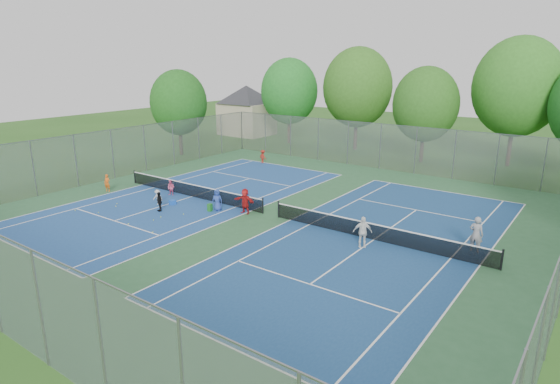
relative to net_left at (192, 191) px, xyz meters
The scene contains 35 objects.
ground 7.01m from the net_left, ahead, with size 120.00×120.00×0.00m, color #28561A.
court_pad 7.01m from the net_left, ahead, with size 32.00×32.00×0.01m, color #2A5935.
court_left 0.44m from the net_left, ahead, with size 10.97×23.77×0.01m, color navy.
court_right 14.01m from the net_left, ahead, with size 10.97×23.77×0.01m, color navy.
net_left is the anchor object (origin of this frame).
net_right 14.00m from the net_left, ahead, with size 12.87×0.10×0.91m, color black.
fence_north 17.53m from the net_left, 66.37° to the left, with size 32.00×0.10×4.00m, color gray.
fence_west 9.13m from the net_left, behind, with size 32.00×0.10×4.00m, color gray.
house 28.55m from the net_left, 122.01° to the left, with size 11.03×11.03×7.30m.
tree_nw 23.72m from the net_left, 107.65° to the left, with size 6.40×6.40×9.58m.
tree_nl 23.81m from the net_left, 87.51° to the left, with size 7.20×7.20×10.69m.
tree_nc 23.38m from the net_left, 66.80° to the left, with size 6.00×6.00×8.85m.
tree_nr 29.59m from the net_left, 56.31° to the left, with size 7.60×7.60×11.42m.
tree_side_w 16.34m from the net_left, 140.19° to the left, with size 5.60×5.60×8.47m.
ball_crate 2.12m from the net_left, 81.56° to the right, with size 0.37×0.37×0.31m, color blue.
ball_hopper 3.73m from the net_left, 25.96° to the right, with size 0.26×0.26×0.50m, color #217B22.
student_a 6.63m from the net_left, 156.17° to the right, with size 0.47×0.31×1.29m, color #DD5914.
student_b 1.60m from the net_left, 157.95° to the right, with size 0.55×0.43×1.12m, color #E75984.
student_c 2.72m from the net_left, 99.02° to the right, with size 0.68×0.39×1.06m, color beige.
student_d 3.59m from the net_left, 78.32° to the right, with size 0.76×0.31×1.29m, color black.
student_e 3.85m from the net_left, 18.72° to the right, with size 0.69×0.45×1.42m, color #284293.
student_f 5.48m from the net_left, ahead, with size 1.51×0.48×1.63m, color #B1191A.
child_far_baseline 12.05m from the net_left, 103.37° to the left, with size 0.80×0.46×1.24m, color #A02016.
instructor 18.88m from the net_left, ahead, with size 0.69×0.45×1.88m, color gray.
teen_court_b 13.96m from the net_left, ahead, with size 0.97×0.41×1.66m, color white.
tennis_ball_0 7.67m from the net_left, 118.98° to the right, with size 0.07×0.07×0.07m, color #BACF30.
tennis_ball_1 6.44m from the net_left, 109.38° to the right, with size 0.07×0.07×0.07m, color #A9C42D.
tennis_ball_2 5.33m from the net_left, 69.33° to the right, with size 0.07×0.07×0.07m, color #B5C72E.
tennis_ball_3 6.42m from the net_left, 79.05° to the right, with size 0.07×0.07×0.07m, color #EAF138.
tennis_ball_4 4.03m from the net_left, 51.38° to the right, with size 0.07×0.07×0.07m, color #A6C32D.
tennis_ball_5 4.70m from the net_left, 67.69° to the right, with size 0.07×0.07×0.07m, color #CBEC36.
tennis_ball_6 5.21m from the net_left, 116.43° to the right, with size 0.07×0.07×0.07m, color gold.
tennis_ball_7 5.09m from the net_left, 123.16° to the right, with size 0.07×0.07×0.07m, color gold.
tennis_ball_8 7.25m from the net_left, 61.24° to the right, with size 0.07×0.07×0.07m, color #C2D431.
tennis_ball_9 2.45m from the net_left, 150.26° to the right, with size 0.07×0.07×0.07m, color #C6E735.
Camera 1 is at (16.77, -22.04, 9.46)m, focal length 30.00 mm.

